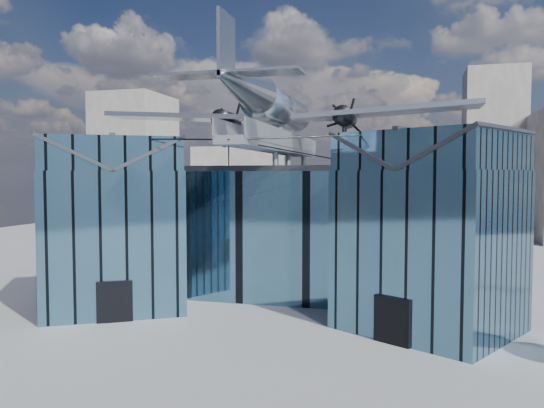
# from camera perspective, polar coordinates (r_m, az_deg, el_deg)

# --- Properties ---
(ground_plane) EXTENTS (120.00, 120.00, 0.00)m
(ground_plane) POSITION_cam_1_polar(r_m,az_deg,el_deg) (36.14, -0.83, -11.65)
(ground_plane) COLOR gray
(museum) EXTENTS (32.88, 24.50, 17.60)m
(museum) POSITION_cam_1_polar(r_m,az_deg,el_deg) (40.74, 1.37, -2.05)
(museum) COLOR teal
(museum) RESTS_ON ground
(bg_towers) EXTENTS (77.00, 24.50, 26.00)m
(bg_towers) POSITION_cam_1_polar(r_m,az_deg,el_deg) (84.52, 9.40, 3.64)
(bg_towers) COLOR gray
(bg_towers) RESTS_ON ground
(tree_plaza_w) EXTENTS (3.76, 3.76, 5.08)m
(tree_plaza_w) POSITION_cam_1_polar(r_m,az_deg,el_deg) (44.55, -20.39, -4.52)
(tree_plaza_w) COLOR black
(tree_plaza_w) RESTS_ON ground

